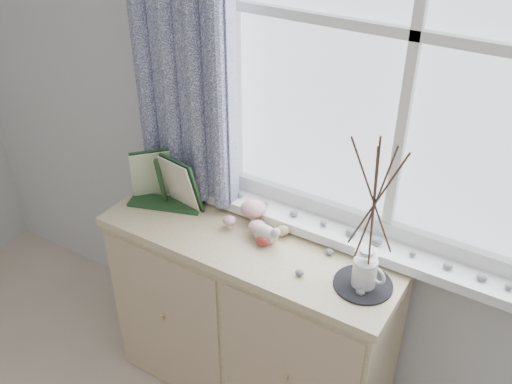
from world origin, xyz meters
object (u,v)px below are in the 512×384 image
sideboard (252,317)px  botanical_book (159,183)px  toadstool_cluster (252,214)px  twig_pitcher (375,197)px

sideboard → botanical_book: (-0.42, -0.03, 0.55)m
toadstool_cluster → twig_pitcher: 0.60m
sideboard → toadstool_cluster: size_ratio=6.57×
botanical_book → sideboard: bearing=-15.4°
twig_pitcher → toadstool_cluster: bearing=-170.7°
botanical_book → toadstool_cluster: botanical_book is taller
sideboard → toadstool_cluster: toadstool_cluster is taller
botanical_book → twig_pitcher: bearing=-19.0°
botanical_book → toadstool_cluster: 0.40m
botanical_book → toadstool_cluster: size_ratio=1.95×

